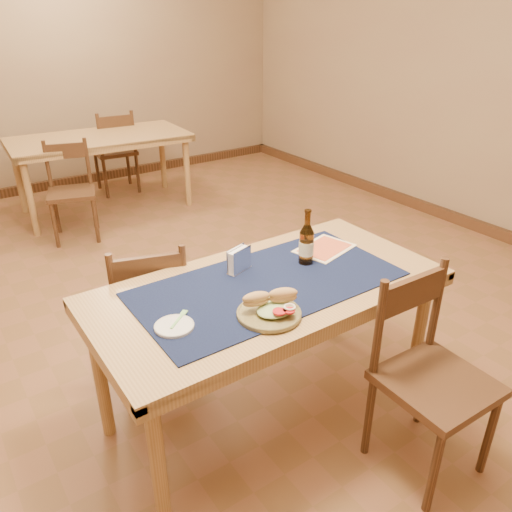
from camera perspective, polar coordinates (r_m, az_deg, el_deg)
room at (r=2.68m, az=-8.87°, el=16.23°), size 6.04×7.04×2.84m
main_table at (r=2.29m, az=1.42°, el=-5.01°), size 1.60×0.80×0.75m
placemat at (r=2.25m, az=1.45°, el=-3.15°), size 1.20×0.60×0.01m
baseboard at (r=3.20m, az=-7.19°, el=-8.25°), size 6.00×7.00×0.10m
back_table at (r=5.23m, az=-17.40°, el=12.08°), size 1.72×0.93×0.75m
chair_main_far at (r=2.69m, az=-11.97°, el=-5.94°), size 0.49×0.49×0.86m
chair_main_near at (r=2.29m, az=19.18°, el=-12.59°), size 0.43×0.43×0.91m
chair_back_near at (r=4.69m, az=-20.37°, el=7.16°), size 0.49×0.49×0.85m
chair_back_far at (r=5.78m, az=-15.76°, el=11.54°), size 0.45×0.45×0.90m
sandwich_plate at (r=2.01m, az=1.69°, el=-6.04°), size 0.26×0.26×0.10m
side_plate at (r=1.97m, az=-9.34°, el=-7.88°), size 0.15×0.15×0.01m
fork at (r=2.00m, az=-8.71°, el=-6.98°), size 0.11×0.09×0.00m
beer_bottle at (r=2.39m, az=5.78°, el=1.41°), size 0.07×0.07×0.27m
napkin_holder at (r=2.32m, az=-1.96°, el=-0.49°), size 0.14×0.09×0.12m
menu_card at (r=2.58m, az=7.84°, el=0.88°), size 0.33×0.28×0.01m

